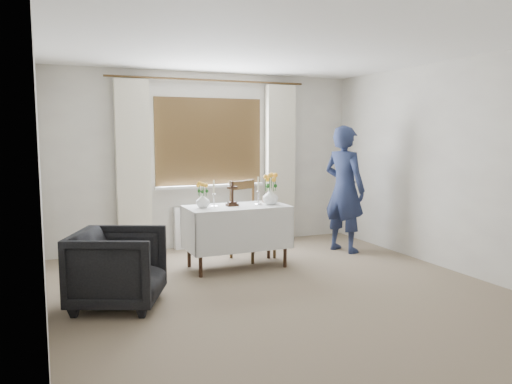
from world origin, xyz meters
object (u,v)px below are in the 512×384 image
(altar_table, at_px, (237,237))
(armchair, at_px, (118,268))
(flower_vase_left, at_px, (203,201))
(person, at_px, (344,189))
(wooden_chair, at_px, (253,220))
(flower_vase_right, at_px, (270,196))
(wooden_cross, at_px, (232,194))

(altar_table, xyz_separation_m, armchair, (-1.54, -0.85, -0.01))
(altar_table, bearing_deg, armchair, -151.18)
(flower_vase_left, bearing_deg, person, 4.81)
(altar_table, height_order, wooden_chair, wooden_chair)
(flower_vase_left, xyz_separation_m, flower_vase_right, (0.85, -0.06, 0.02))
(wooden_chair, xyz_separation_m, flower_vase_left, (-0.77, -0.31, 0.33))
(wooden_chair, relative_size, flower_vase_right, 5.10)
(wooden_chair, xyz_separation_m, wooden_cross, (-0.41, -0.31, 0.40))
(flower_vase_left, height_order, flower_vase_right, flower_vase_right)
(wooden_cross, bearing_deg, wooden_chair, 36.87)
(wooden_chair, bearing_deg, flower_vase_left, -179.52)
(wooden_cross, relative_size, flower_vase_left, 1.76)
(altar_table, distance_m, flower_vase_left, 0.63)
(wooden_cross, bearing_deg, armchair, -150.70)
(wooden_cross, height_order, flower_vase_right, wooden_cross)
(wooden_cross, relative_size, flower_vase_right, 1.49)
(wooden_cross, xyz_separation_m, flower_vase_right, (0.48, -0.06, -0.05))
(armchair, height_order, flower_vase_right, flower_vase_right)
(person, bearing_deg, altar_table, 76.61)
(wooden_cross, bearing_deg, person, 5.09)
(armchair, relative_size, person, 0.47)
(altar_table, xyz_separation_m, wooden_chair, (0.35, 0.33, 0.13))
(armchair, distance_m, flower_vase_left, 1.49)
(person, bearing_deg, armchair, 87.89)
(wooden_chair, relative_size, wooden_cross, 3.42)
(armchair, relative_size, wooden_cross, 2.72)
(armchair, bearing_deg, flower_vase_right, -43.89)
(wooden_chair, relative_size, armchair, 1.26)
(person, height_order, flower_vase_right, person)
(wooden_cross, distance_m, flower_vase_left, 0.37)
(wooden_cross, bearing_deg, flower_vase_left, 178.54)
(altar_table, bearing_deg, wooden_cross, 161.30)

